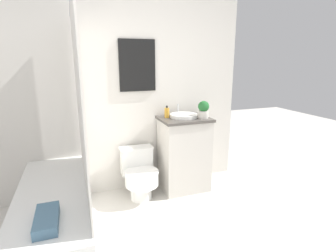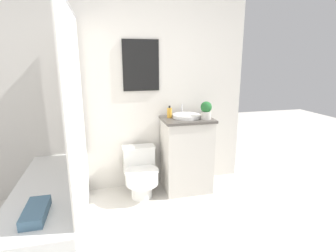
% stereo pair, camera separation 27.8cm
% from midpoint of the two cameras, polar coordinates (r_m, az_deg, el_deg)
% --- Properties ---
extents(wall_back, '(3.01, 0.07, 2.50)m').
position_cam_midpoint_polar(wall_back, '(3.08, -13.35, 8.36)').
color(wall_back, silver).
rests_on(wall_back, ground_plane).
extents(shower_area, '(0.57, 1.59, 1.98)m').
position_cam_midpoint_polar(shower_area, '(2.57, -26.14, -16.33)').
color(shower_area, white).
rests_on(shower_area, ground_plane).
extents(toilet, '(0.38, 0.51, 0.56)m').
position_cam_midpoint_polar(toilet, '(3.07, -8.83, -10.28)').
color(toilet, white).
rests_on(toilet, ground_plane).
extents(vanity, '(0.58, 0.46, 0.89)m').
position_cam_midpoint_polar(vanity, '(3.18, 0.98, -6.07)').
color(vanity, beige).
rests_on(vanity, ground_plane).
extents(sink, '(0.33, 0.36, 0.13)m').
position_cam_midpoint_polar(sink, '(3.07, 0.86, 2.25)').
color(sink, white).
rests_on(sink, vanity).
extents(soap_bottle, '(0.06, 0.06, 0.14)m').
position_cam_midpoint_polar(soap_bottle, '(3.05, -2.86, 2.92)').
color(soap_bottle, gold).
rests_on(soap_bottle, vanity).
extents(potted_plant, '(0.13, 0.13, 0.20)m').
position_cam_midpoint_polar(potted_plant, '(3.01, 5.12, 3.59)').
color(potted_plant, beige).
rests_on(potted_plant, vanity).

